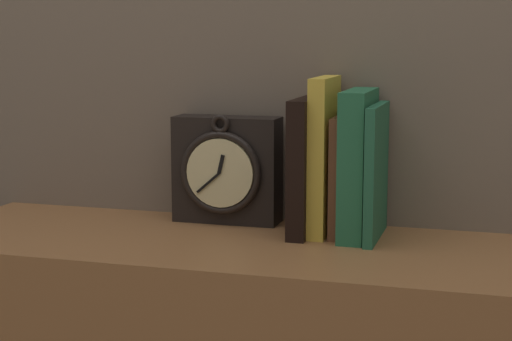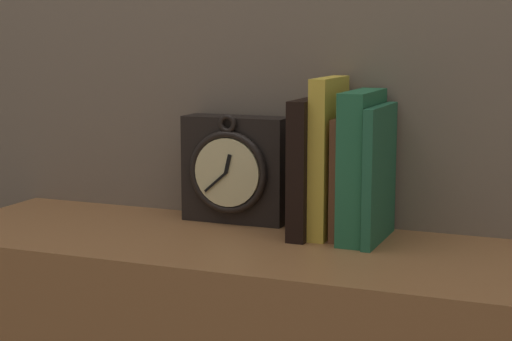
{
  "view_description": "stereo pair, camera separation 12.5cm",
  "coord_description": "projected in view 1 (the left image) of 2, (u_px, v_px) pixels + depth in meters",
  "views": [
    {
      "loc": [
        0.35,
        -1.2,
        1.21
      ],
      "look_at": [
        0.0,
        0.0,
        1.0
      ],
      "focal_mm": 60.0,
      "sensor_mm": 36.0,
      "label": 1
    },
    {
      "loc": [
        0.47,
        -1.16,
        1.21
      ],
      "look_at": [
        0.0,
        0.0,
        1.0
      ],
      "focal_mm": 60.0,
      "sensor_mm": 36.0,
      "label": 2
    }
  ],
  "objects": [
    {
      "name": "book_slot2_brown",
      "position": [
        341.0,
        175.0,
        1.33
      ],
      "size": [
        0.02,
        0.12,
        0.19
      ],
      "color": "brown",
      "rests_on": "bookshelf"
    },
    {
      "name": "book_slot0_black",
      "position": [
        306.0,
        166.0,
        1.34
      ],
      "size": [
        0.03,
        0.14,
        0.21
      ],
      "color": "black",
      "rests_on": "bookshelf"
    },
    {
      "name": "clock",
      "position": [
        226.0,
        170.0,
        1.42
      ],
      "size": [
        0.18,
        0.07,
        0.18
      ],
      "color": "black",
      "rests_on": "bookshelf"
    },
    {
      "name": "book_slot3_green",
      "position": [
        358.0,
        164.0,
        1.31
      ],
      "size": [
        0.04,
        0.15,
        0.23
      ],
      "color": "#246844",
      "rests_on": "bookshelf"
    },
    {
      "name": "book_slot1_yellow",
      "position": [
        324.0,
        156.0,
        1.33
      ],
      "size": [
        0.03,
        0.13,
        0.25
      ],
      "color": "gold",
      "rests_on": "bookshelf"
    },
    {
      "name": "book_slot4_green",
      "position": [
        376.0,
        172.0,
        1.3
      ],
      "size": [
        0.01,
        0.15,
        0.21
      ],
      "color": "#236344",
      "rests_on": "bookshelf"
    }
  ]
}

